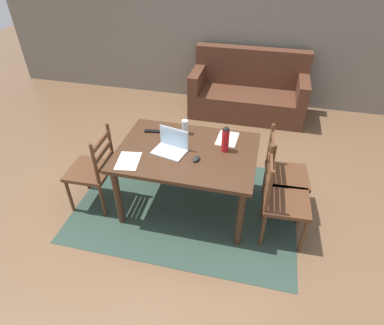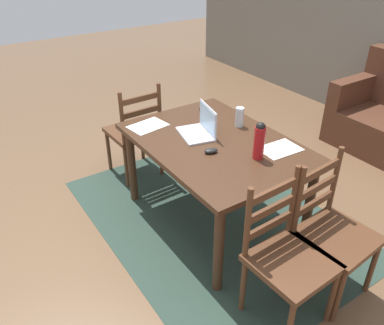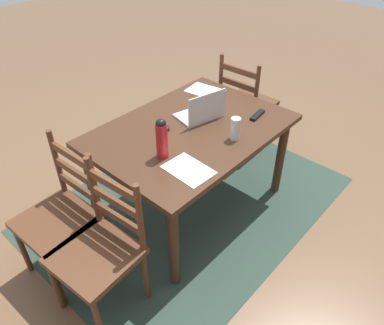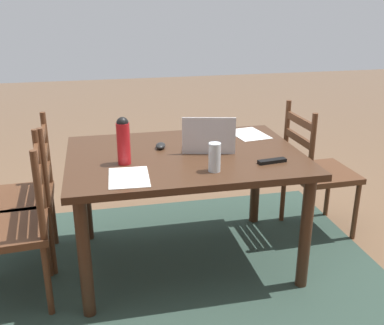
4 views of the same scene
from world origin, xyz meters
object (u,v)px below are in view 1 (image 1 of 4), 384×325
at_px(chair_right_near, 282,200).
at_px(water_bottle, 225,139).
at_px(laptop, 171,145).
at_px(couch, 248,92).
at_px(computer_mouse, 196,159).
at_px(drinking_glass, 185,127).
at_px(dining_table, 187,158).
at_px(chair_left_near, 93,170).
at_px(tv_remote, 152,131).
at_px(chair_right_far, 283,175).

relative_size(chair_right_near, water_bottle, 3.47).
bearing_deg(laptop, water_bottle, 12.98).
bearing_deg(laptop, couch, 76.41).
xyz_separation_m(chair_right_near, computer_mouse, (-0.86, 0.07, 0.30)).
distance_m(chair_right_near, drinking_glass, 1.26).
bearing_deg(computer_mouse, couch, 98.47).
height_order(dining_table, chair_right_near, chair_right_near).
bearing_deg(drinking_glass, chair_left_near, -150.05).
bearing_deg(tv_remote, chair_left_near, 122.76).
bearing_deg(drinking_glass, couch, 75.64).
xyz_separation_m(dining_table, chair_right_far, (0.99, 0.20, -0.19)).
bearing_deg(drinking_glass, dining_table, -72.42).
bearing_deg(tv_remote, chair_right_far, -100.27).
bearing_deg(chair_left_near, couch, 61.05).
relative_size(chair_right_far, drinking_glass, 5.94).
bearing_deg(chair_right_far, drinking_glass, 173.88).
bearing_deg(drinking_glass, water_bottle, -25.15).
bearing_deg(chair_right_near, chair_right_far, 89.98).
bearing_deg(computer_mouse, dining_table, 149.10).
xyz_separation_m(chair_right_far, drinking_glass, (-1.09, 0.12, 0.36)).
bearing_deg(dining_table, chair_right_near, -11.55).
bearing_deg(chair_right_far, laptop, -168.90).
bearing_deg(chair_left_near, water_bottle, 12.15).
relative_size(laptop, computer_mouse, 3.62).
height_order(dining_table, computer_mouse, computer_mouse).
bearing_deg(water_bottle, laptop, -167.02).
xyz_separation_m(chair_right_near, couch, (-0.57, 2.57, -0.11)).
xyz_separation_m(water_bottle, tv_remote, (-0.83, 0.17, -0.13)).
xyz_separation_m(dining_table, drinking_glass, (-0.10, 0.32, 0.17)).
relative_size(couch, drinking_glass, 11.25).
height_order(laptop, drinking_glass, laptop).
height_order(water_bottle, computer_mouse, water_bottle).
bearing_deg(chair_right_near, laptop, 171.28).
height_order(chair_right_near, couch, couch).
xyz_separation_m(chair_right_far, couch, (-0.57, 2.17, -0.11)).
bearing_deg(chair_right_near, tv_remote, 162.32).
distance_m(chair_left_near, tv_remote, 0.76).
xyz_separation_m(dining_table, chair_right_near, (0.99, -0.20, -0.19)).
xyz_separation_m(computer_mouse, tv_remote, (-0.59, 0.39, -0.01)).
bearing_deg(chair_left_near, tv_remote, 40.60).
relative_size(chair_left_near, tv_remote, 5.59).
bearing_deg(laptop, tv_remote, 136.68).
relative_size(chair_left_near, laptop, 2.62).
bearing_deg(dining_table, chair_left_near, -168.62).
xyz_separation_m(chair_right_near, tv_remote, (-1.45, 0.46, 0.29)).
relative_size(dining_table, laptop, 3.90).
distance_m(dining_table, chair_left_near, 1.03).
height_order(chair_right_near, water_bottle, water_bottle).
bearing_deg(dining_table, chair_right_far, 11.26).
height_order(laptop, tv_remote, laptop).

